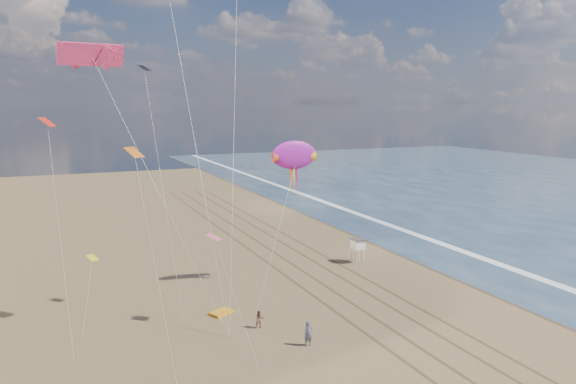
{
  "coord_description": "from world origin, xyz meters",
  "views": [
    {
      "loc": [
        -23.91,
        -25.54,
        18.47
      ],
      "look_at": [
        -1.81,
        26.0,
        9.5
      ],
      "focal_mm": 35.0,
      "sensor_mm": 36.0,
      "label": 1
    }
  ],
  "objects_px": {
    "show_kite": "(294,155)",
    "kite_flyer_b": "(260,319)",
    "kite_flyer_a": "(308,334)",
    "lifeguard_stand": "(358,244)",
    "grounded_kite": "(221,312)"
  },
  "relations": [
    {
      "from": "kite_flyer_a",
      "to": "kite_flyer_b",
      "type": "relative_size",
      "value": 1.27
    },
    {
      "from": "kite_flyer_b",
      "to": "lifeguard_stand",
      "type": "bearing_deg",
      "value": 48.51
    },
    {
      "from": "lifeguard_stand",
      "to": "grounded_kite",
      "type": "bearing_deg",
      "value": -154.32
    },
    {
      "from": "lifeguard_stand",
      "to": "grounded_kite",
      "type": "distance_m",
      "value": 21.4
    },
    {
      "from": "show_kite",
      "to": "kite_flyer_b",
      "type": "xyz_separation_m",
      "value": [
        -7.29,
        -9.52,
        -12.49
      ]
    },
    {
      "from": "kite_flyer_a",
      "to": "kite_flyer_b",
      "type": "xyz_separation_m",
      "value": [
        -2.27,
        4.66,
        -0.21
      ]
    },
    {
      "from": "show_kite",
      "to": "kite_flyer_b",
      "type": "height_order",
      "value": "show_kite"
    },
    {
      "from": "grounded_kite",
      "to": "show_kite",
      "type": "distance_m",
      "value": 16.9
    },
    {
      "from": "show_kite",
      "to": "kite_flyer_b",
      "type": "relative_size",
      "value": 10.47
    },
    {
      "from": "show_kite",
      "to": "kite_flyer_a",
      "type": "bearing_deg",
      "value": -109.51
    },
    {
      "from": "lifeguard_stand",
      "to": "kite_flyer_b",
      "type": "bearing_deg",
      "value": -141.71
    },
    {
      "from": "grounded_kite",
      "to": "kite_flyer_b",
      "type": "distance_m",
      "value": 4.84
    },
    {
      "from": "grounded_kite",
      "to": "kite_flyer_a",
      "type": "relative_size",
      "value": 1.03
    },
    {
      "from": "lifeguard_stand",
      "to": "kite_flyer_a",
      "type": "relative_size",
      "value": 1.44
    },
    {
      "from": "show_kite",
      "to": "lifeguard_stand",
      "type": "bearing_deg",
      "value": 22.31
    }
  ]
}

